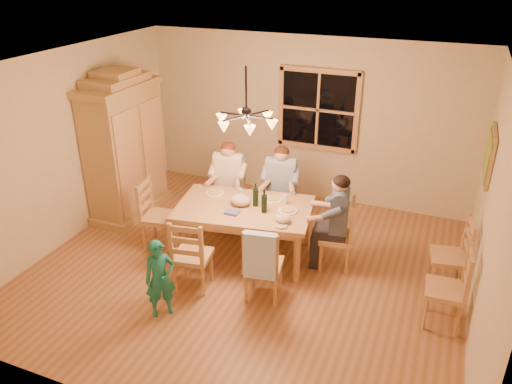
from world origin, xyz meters
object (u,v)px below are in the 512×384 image
at_px(adult_slate_man, 338,211).
at_px(child, 160,279).
at_px(chandelier, 246,120).
at_px(chair_far_left, 229,205).
at_px(chair_far_right, 280,211).
at_px(dining_table, 244,213).
at_px(chair_end_left, 160,226).
at_px(adult_woman, 229,173).
at_px(chair_spare_front, 443,301).
at_px(armoire, 125,150).
at_px(chair_end_right, 335,247).
at_px(adult_plaid_man, 281,178).
at_px(wine_bottle_b, 264,201).
at_px(chair_near_right, 263,275).
at_px(wine_bottle_a, 256,195).
at_px(chair_spare_back, 446,267).
at_px(chair_near_left, 193,266).

xyz_separation_m(adult_slate_man, child, (-1.62, -1.71, -0.36)).
bearing_deg(chandelier, chair_far_left, 125.24).
bearing_deg(adult_slate_man, chair_far_right, 46.64).
relative_size(dining_table, chair_end_left, 1.97).
bearing_deg(dining_table, adult_woman, 127.21).
distance_m(adult_woman, child, 2.31).
distance_m(chair_end_left, chair_spare_front, 3.87).
xyz_separation_m(dining_table, adult_slate_man, (1.23, 0.20, 0.18)).
xyz_separation_m(armoire, chair_end_right, (3.47, -0.33, -0.75)).
bearing_deg(adult_plaid_man, wine_bottle_b, 86.79).
distance_m(chair_near_right, chair_end_right, 1.16).
xyz_separation_m(chandelier, chair_near_right, (0.40, -0.45, -1.77)).
relative_size(chandelier, chair_spare_front, 0.78).
distance_m(wine_bottle_a, child, 1.73).
bearing_deg(adult_slate_man, chair_end_right, 80.68).
relative_size(dining_table, wine_bottle_a, 5.90).
bearing_deg(dining_table, child, -104.69).
relative_size(child, chair_spare_back, 0.98).
height_order(armoire, wine_bottle_a, armoire).
distance_m(chair_near_right, chair_spare_back, 2.28).
relative_size(armoire, adult_slate_man, 2.63).
bearing_deg(adult_plaid_man, chair_near_left, 64.80).
distance_m(chair_far_left, adult_woman, 0.54).
bearing_deg(chair_end_right, adult_plaid_man, 46.64).
bearing_deg(adult_woman, chair_near_left, 90.00).
height_order(armoire, child, armoire).
distance_m(chair_near_right, chair_end_left, 1.89).
height_order(chair_end_left, chair_spare_back, same).
bearing_deg(chair_spare_back, adult_woman, 71.18).
distance_m(chair_end_left, wine_bottle_b, 1.67).
height_order(armoire, chair_spare_front, armoire).
bearing_deg(adult_plaid_man, chair_far_left, 0.00).
bearing_deg(child, chair_spare_front, -24.08).
bearing_deg(adult_plaid_man, child, 66.60).
xyz_separation_m(chair_near_right, adult_plaid_man, (-0.37, 1.66, 0.54)).
distance_m(chair_near_left, chair_end_left, 1.16).
distance_m(chair_far_right, wine_bottle_b, 1.13).
height_order(armoire, chair_near_right, armoire).
xyz_separation_m(chair_end_left, child, (0.83, -1.31, 0.18)).
height_order(chair_far_left, chair_spare_front, same).
distance_m(adult_slate_man, child, 2.38).
distance_m(armoire, wine_bottle_b, 2.62).
relative_size(adult_slate_man, wine_bottle_a, 2.65).
height_order(chair_far_left, chair_end_right, same).
bearing_deg(chair_far_right, armoire, -1.03).
bearing_deg(adult_slate_man, chandelier, 106.61).
distance_m(dining_table, chair_spare_front, 2.69).
height_order(chandelier, chair_far_left, chandelier).
xyz_separation_m(wine_bottle_b, chair_spare_back, (2.32, 0.29, -0.62)).
bearing_deg(wine_bottle_b, chair_near_left, -125.34).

